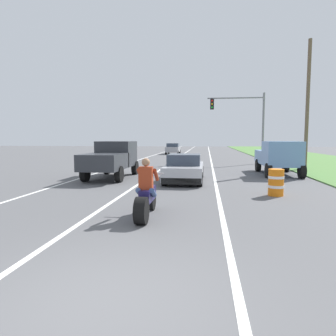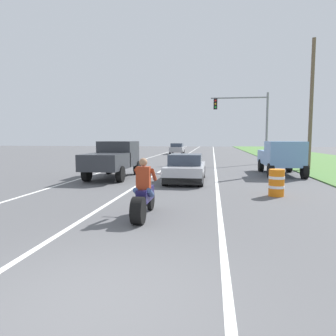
{
  "view_description": "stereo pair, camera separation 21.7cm",
  "coord_description": "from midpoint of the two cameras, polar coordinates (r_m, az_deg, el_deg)",
  "views": [
    {
      "loc": [
        1.35,
        -3.61,
        2.13
      ],
      "look_at": [
        -0.12,
        7.98,
        1.0
      ],
      "focal_mm": 32.52,
      "sensor_mm": 36.0,
      "label": 1
    },
    {
      "loc": [
        1.56,
        -3.58,
        2.13
      ],
      "look_at": [
        -0.12,
        7.98,
        1.0
      ],
      "focal_mm": 32.52,
      "sensor_mm": 36.0,
      "label": 2
    }
  ],
  "objects": [
    {
      "name": "ground_plane",
      "position": [
        4.42,
        -13.15,
        -23.4
      ],
      "size": [
        160.0,
        160.0,
        0.0
      ],
      "primitive_type": "plane",
      "color": "#565659"
    },
    {
      "name": "lane_stripe_left_solid",
      "position": [
        24.66,
        -7.89,
        0.53
      ],
      "size": [
        0.14,
        120.0,
        0.01
      ],
      "primitive_type": "cube",
      "color": "white",
      "rests_on": "ground"
    },
    {
      "name": "lane_stripe_right_solid",
      "position": [
        23.69,
        9.08,
        0.31
      ],
      "size": [
        0.14,
        120.0,
        0.01
      ],
      "primitive_type": "cube",
      "color": "white",
      "rests_on": "ground"
    },
    {
      "name": "lane_stripe_centre_dashed",
      "position": [
        23.91,
        0.42,
        0.42
      ],
      "size": [
        0.14,
        120.0,
        0.01
      ],
      "primitive_type": "cube",
      "color": "white",
      "rests_on": "ground"
    },
    {
      "name": "motorcycle_with_rider",
      "position": [
        8.18,
        -3.85,
        -5.32
      ],
      "size": [
        0.7,
        2.21,
        1.62
      ],
      "color": "black",
      "rests_on": "ground"
    },
    {
      "name": "sports_car_silver",
      "position": [
        15.17,
        3.75,
        -0.16
      ],
      "size": [
        1.84,
        4.3,
        1.37
      ],
      "color": "#B7B7BC",
      "rests_on": "ground"
    },
    {
      "name": "pickup_truck_left_lane_dark_grey",
      "position": [
        16.81,
        -9.79,
        1.95
      ],
      "size": [
        2.02,
        4.8,
        1.98
      ],
      "color": "#2D3035",
      "rests_on": "ground"
    },
    {
      "name": "pickup_truck_right_shoulder_light_blue",
      "position": [
        19.16,
        20.69,
        2.11
      ],
      "size": [
        2.02,
        4.8,
        1.98
      ],
      "color": "#6B93C6",
      "rests_on": "ground"
    },
    {
      "name": "traffic_light_mast_near",
      "position": [
        27.18,
        15.16,
        9.31
      ],
      "size": [
        4.83,
        0.34,
        6.0
      ],
      "color": "gray",
      "rests_on": "ground"
    },
    {
      "name": "utility_pole_roadside",
      "position": [
        23.03,
        25.5,
        10.59
      ],
      "size": [
        0.24,
        0.24,
        8.75
      ],
      "primitive_type": "cylinder",
      "color": "brown",
      "rests_on": "ground"
    },
    {
      "name": "construction_barrel_nearest",
      "position": [
        12.02,
        20.15,
        -2.59
      ],
      "size": [
        0.58,
        0.58,
        1.0
      ],
      "color": "orange",
      "rests_on": "ground"
    },
    {
      "name": "distant_car_far_ahead",
      "position": [
        42.13,
        1.87,
        3.68
      ],
      "size": [
        1.8,
        4.0,
        1.5
      ],
      "color": "#99999E",
      "rests_on": "ground"
    }
  ]
}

